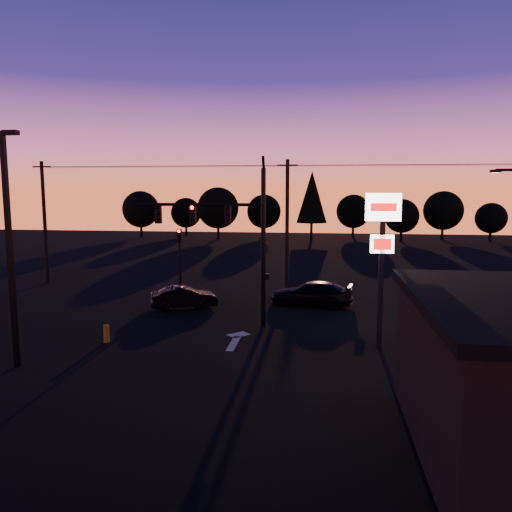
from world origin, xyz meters
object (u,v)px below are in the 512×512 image
(secondary_signal, at_px, (180,251))
(parking_lot_light, at_px, (9,234))
(traffic_signal_mast, at_px, (232,230))
(pylon_sign, at_px, (382,237))
(car_right, at_px, (311,294))
(bollard, at_px, (107,334))
(car_mid, at_px, (184,297))

(secondary_signal, distance_m, parking_lot_light, 14.90)
(traffic_signal_mast, height_order, parking_lot_light, parking_lot_light)
(parking_lot_light, height_order, pylon_sign, parking_lot_light)
(secondary_signal, xyz_separation_m, pylon_sign, (12.00, -9.99, 2.05))
(pylon_sign, bearing_deg, car_right, 112.79)
(traffic_signal_mast, distance_m, secondary_signal, 9.19)
(pylon_sign, relative_size, car_right, 1.36)
(parking_lot_light, relative_size, bollard, 11.15)
(secondary_signal, height_order, car_right, secondary_signal)
(car_right, bearing_deg, parking_lot_light, -33.17)
(secondary_signal, xyz_separation_m, car_right, (8.83, -2.45, -2.14))
(secondary_signal, relative_size, parking_lot_light, 0.48)
(traffic_signal_mast, height_order, car_mid, traffic_signal_mast)
(secondary_signal, height_order, bollard, secondary_signal)
(traffic_signal_mast, bearing_deg, car_right, 52.03)
(pylon_sign, bearing_deg, parking_lot_light, -162.77)
(traffic_signal_mast, relative_size, car_right, 1.71)
(parking_lot_light, xyz_separation_m, car_right, (11.33, 12.03, -4.54))
(traffic_signal_mast, bearing_deg, car_mid, 135.62)
(car_mid, bearing_deg, bollard, 144.48)
(bollard, bearing_deg, parking_lot_light, -122.61)
(secondary_signal, height_order, parking_lot_light, parking_lot_light)
(traffic_signal_mast, bearing_deg, secondary_signal, 123.19)
(car_mid, bearing_deg, parking_lot_light, 137.65)
(traffic_signal_mast, relative_size, pylon_sign, 1.26)
(car_right, bearing_deg, bollard, -36.62)
(car_right, bearing_deg, pylon_sign, 32.91)
(bollard, bearing_deg, pylon_sign, 4.95)
(traffic_signal_mast, distance_m, parking_lot_light, 10.19)
(car_mid, relative_size, car_right, 0.78)
(parking_lot_light, distance_m, bollard, 6.34)
(bollard, distance_m, car_mid, 7.20)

